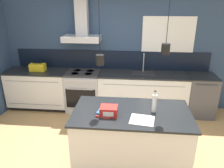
{
  "coord_description": "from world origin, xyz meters",
  "views": [
    {
      "loc": [
        0.49,
        -2.87,
        2.44
      ],
      "look_at": [
        0.15,
        0.67,
        1.05
      ],
      "focal_mm": 35.0,
      "sensor_mm": 36.0,
      "label": 1
    }
  ],
  "objects_px": {
    "bottle_on_island": "(154,103)",
    "book_stack": "(106,111)",
    "dishwasher": "(200,95)",
    "red_supply_box": "(109,111)",
    "yellow_toolbox": "(38,67)",
    "oven_range": "(84,91)"
  },
  "relations": [
    {
      "from": "bottle_on_island",
      "to": "book_stack",
      "type": "xyz_separation_m",
      "value": [
        -0.69,
        -0.1,
        -0.12
      ]
    },
    {
      "from": "dishwasher",
      "to": "red_supply_box",
      "type": "distance_m",
      "value": 2.65
    },
    {
      "from": "red_supply_box",
      "to": "yellow_toolbox",
      "type": "relative_size",
      "value": 0.71
    },
    {
      "from": "yellow_toolbox",
      "to": "red_supply_box",
      "type": "bearing_deg",
      "value": -45.56
    },
    {
      "from": "red_supply_box",
      "to": "yellow_toolbox",
      "type": "xyz_separation_m",
      "value": [
        -1.83,
        1.86,
        0.02
      ]
    },
    {
      "from": "yellow_toolbox",
      "to": "oven_range",
      "type": "bearing_deg",
      "value": -0.24
    },
    {
      "from": "dishwasher",
      "to": "yellow_toolbox",
      "type": "height_order",
      "value": "yellow_toolbox"
    },
    {
      "from": "bottle_on_island",
      "to": "book_stack",
      "type": "distance_m",
      "value": 0.71
    },
    {
      "from": "red_supply_box",
      "to": "bottle_on_island",
      "type": "bearing_deg",
      "value": 14.13
    },
    {
      "from": "dishwasher",
      "to": "book_stack",
      "type": "relative_size",
      "value": 2.49
    },
    {
      "from": "bottle_on_island",
      "to": "yellow_toolbox",
      "type": "height_order",
      "value": "bottle_on_island"
    },
    {
      "from": "book_stack",
      "to": "yellow_toolbox",
      "type": "distance_m",
      "value": 2.53
    },
    {
      "from": "oven_range",
      "to": "bottle_on_island",
      "type": "distance_m",
      "value": 2.3
    },
    {
      "from": "bottle_on_island",
      "to": "book_stack",
      "type": "relative_size",
      "value": 0.9
    },
    {
      "from": "bottle_on_island",
      "to": "oven_range",
      "type": "bearing_deg",
      "value": 130.15
    },
    {
      "from": "bottle_on_island",
      "to": "book_stack",
      "type": "height_order",
      "value": "bottle_on_island"
    },
    {
      "from": "oven_range",
      "to": "yellow_toolbox",
      "type": "bearing_deg",
      "value": 179.76
    },
    {
      "from": "oven_range",
      "to": "red_supply_box",
      "type": "height_order",
      "value": "red_supply_box"
    },
    {
      "from": "bottle_on_island",
      "to": "yellow_toolbox",
      "type": "distance_m",
      "value": 3.0
    },
    {
      "from": "oven_range",
      "to": "bottle_on_island",
      "type": "height_order",
      "value": "bottle_on_island"
    },
    {
      "from": "oven_range",
      "to": "red_supply_box",
      "type": "xyz_separation_m",
      "value": [
        0.79,
        -1.86,
        0.52
      ]
    },
    {
      "from": "oven_range",
      "to": "red_supply_box",
      "type": "relative_size",
      "value": 3.78
    }
  ]
}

